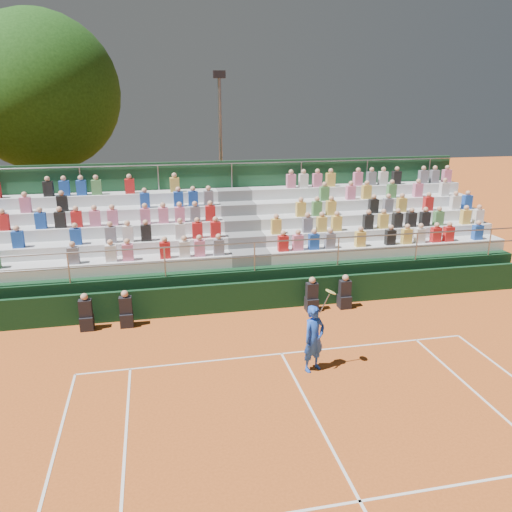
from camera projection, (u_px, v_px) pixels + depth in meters
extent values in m
plane|color=#C95B21|center=(282.00, 354.00, 13.91)|extent=(90.00, 90.00, 0.00)
cube|color=white|center=(282.00, 354.00, 13.90)|extent=(11.00, 0.06, 0.01)
cube|color=white|center=(318.00, 423.00, 10.91)|extent=(0.06, 6.40, 0.01)
cube|color=white|center=(360.00, 501.00, 8.77)|extent=(8.22, 0.06, 0.01)
cube|color=black|center=(258.00, 295.00, 16.75)|extent=(20.00, 0.15, 1.00)
cube|color=black|center=(87.00, 323.00, 15.35)|extent=(0.40, 0.40, 0.44)
cube|color=black|center=(85.00, 308.00, 15.21)|extent=(0.38, 0.25, 0.55)
sphere|color=tan|center=(84.00, 297.00, 15.09)|extent=(0.22, 0.22, 0.22)
cube|color=black|center=(127.00, 319.00, 15.58)|extent=(0.40, 0.40, 0.44)
cube|color=black|center=(126.00, 305.00, 15.44)|extent=(0.38, 0.25, 0.55)
sphere|color=tan|center=(125.00, 294.00, 15.32)|extent=(0.22, 0.22, 0.22)
cube|color=black|center=(311.00, 304.00, 16.75)|extent=(0.40, 0.40, 0.44)
cube|color=black|center=(312.00, 291.00, 16.61)|extent=(0.38, 0.25, 0.55)
sphere|color=tan|center=(312.00, 280.00, 16.50)|extent=(0.22, 0.22, 0.22)
cube|color=black|center=(344.00, 301.00, 16.98)|extent=(0.40, 0.40, 0.44)
cube|color=black|center=(345.00, 288.00, 16.84)|extent=(0.38, 0.25, 0.55)
sphere|color=tan|center=(346.00, 278.00, 16.72)|extent=(0.22, 0.22, 0.22)
cube|color=black|center=(242.00, 264.00, 19.62)|extent=(20.00, 5.20, 1.20)
cube|color=silver|center=(94.00, 267.00, 16.77)|extent=(9.30, 0.85, 0.42)
cube|color=silver|center=(388.00, 249.00, 18.85)|extent=(9.30, 0.85, 0.42)
cube|color=slate|center=(250.00, 257.00, 17.81)|extent=(1.40, 0.85, 0.42)
cube|color=silver|center=(95.00, 248.00, 17.44)|extent=(9.30, 0.85, 0.42)
cube|color=silver|center=(379.00, 232.00, 19.52)|extent=(9.30, 0.85, 0.42)
cube|color=slate|center=(245.00, 240.00, 18.48)|extent=(1.40, 0.85, 0.42)
cube|color=silver|center=(96.00, 231.00, 18.11)|extent=(9.30, 0.85, 0.42)
cube|color=silver|center=(371.00, 217.00, 20.19)|extent=(9.30, 0.85, 0.42)
cube|color=slate|center=(241.00, 224.00, 19.15)|extent=(1.40, 0.85, 0.42)
cube|color=silver|center=(97.00, 214.00, 18.78)|extent=(9.30, 0.85, 0.42)
cube|color=silver|center=(363.00, 203.00, 20.86)|extent=(9.30, 0.85, 0.42)
cube|color=slate|center=(237.00, 208.00, 19.82)|extent=(1.40, 0.85, 0.42)
cube|color=silver|center=(98.00, 199.00, 19.45)|extent=(9.30, 0.85, 0.42)
cube|color=silver|center=(356.00, 190.00, 21.54)|extent=(9.30, 0.85, 0.42)
cube|color=slate|center=(234.00, 194.00, 20.49)|extent=(1.40, 0.85, 0.42)
cube|color=#1B4729|center=(232.00, 213.00, 21.25)|extent=(20.00, 0.12, 4.40)
cylinder|color=gray|center=(254.00, 243.00, 16.76)|extent=(20.00, 0.05, 0.05)
cylinder|color=gray|center=(232.00, 163.00, 20.53)|extent=(20.00, 0.05, 0.05)
cube|color=slate|center=(73.00, 255.00, 16.37)|extent=(0.36, 0.24, 0.56)
cube|color=silver|center=(111.00, 253.00, 16.61)|extent=(0.36, 0.24, 0.56)
cube|color=pink|center=(128.00, 252.00, 16.71)|extent=(0.36, 0.24, 0.56)
cube|color=red|center=(165.00, 250.00, 16.95)|extent=(0.36, 0.24, 0.56)
cube|color=silver|center=(185.00, 249.00, 17.08)|extent=(0.36, 0.24, 0.56)
cube|color=pink|center=(200.00, 248.00, 17.18)|extent=(0.36, 0.24, 0.56)
cube|color=slate|center=(219.00, 247.00, 17.31)|extent=(0.36, 0.24, 0.56)
cube|color=#1E4CB2|center=(18.00, 239.00, 16.69)|extent=(0.36, 0.24, 0.56)
cube|color=#1E4CB2|center=(76.00, 236.00, 17.05)|extent=(0.36, 0.24, 0.56)
cube|color=slate|center=(111.00, 235.00, 17.27)|extent=(0.36, 0.24, 0.56)
cube|color=silver|center=(128.00, 234.00, 17.38)|extent=(0.36, 0.24, 0.56)
cube|color=black|center=(146.00, 233.00, 17.50)|extent=(0.36, 0.24, 0.56)
cube|color=silver|center=(180.00, 231.00, 17.74)|extent=(0.36, 0.24, 0.56)
cube|color=red|center=(197.00, 230.00, 17.85)|extent=(0.36, 0.24, 0.56)
cube|color=red|center=(216.00, 229.00, 17.98)|extent=(0.36, 0.24, 0.56)
cube|color=red|center=(3.00, 222.00, 17.24)|extent=(0.36, 0.24, 0.56)
cube|color=#1E4CB2|center=(41.00, 221.00, 17.48)|extent=(0.36, 0.24, 0.56)
cube|color=black|center=(60.00, 220.00, 17.60)|extent=(0.36, 0.24, 0.56)
cube|color=red|center=(77.00, 219.00, 17.71)|extent=(0.36, 0.24, 0.56)
cube|color=pink|center=(95.00, 218.00, 17.83)|extent=(0.36, 0.24, 0.56)
cube|color=pink|center=(113.00, 217.00, 17.95)|extent=(0.36, 0.24, 0.56)
cube|color=pink|center=(145.00, 216.00, 18.17)|extent=(0.36, 0.24, 0.56)
cube|color=pink|center=(163.00, 215.00, 18.30)|extent=(0.36, 0.24, 0.56)
cube|color=pink|center=(180.00, 215.00, 18.42)|extent=(0.36, 0.24, 0.56)
cube|color=slate|center=(195.00, 214.00, 18.53)|extent=(0.36, 0.24, 0.56)
cube|color=red|center=(210.00, 213.00, 18.64)|extent=(0.36, 0.24, 0.56)
cube|color=pink|center=(26.00, 205.00, 18.02)|extent=(0.36, 0.24, 0.56)
cube|color=black|center=(62.00, 203.00, 18.27)|extent=(0.36, 0.24, 0.56)
cube|color=#1E4CB2|center=(145.00, 200.00, 18.85)|extent=(0.36, 0.24, 0.56)
cube|color=#1E4CB2|center=(178.00, 199.00, 19.09)|extent=(0.36, 0.24, 0.56)
cube|color=#1E4CB2|center=(193.00, 199.00, 19.20)|extent=(0.36, 0.24, 0.56)
cube|color=slate|center=(209.00, 198.00, 19.32)|extent=(0.36, 0.24, 0.56)
cube|color=black|center=(48.00, 189.00, 18.83)|extent=(0.36, 0.24, 0.56)
cube|color=#1E4CB2|center=(64.00, 188.00, 18.94)|extent=(0.36, 0.24, 0.56)
cube|color=#1E4CB2|center=(81.00, 188.00, 19.06)|extent=(0.36, 0.24, 0.56)
cube|color=#4C8C4C|center=(97.00, 187.00, 19.17)|extent=(0.36, 0.24, 0.56)
cube|color=red|center=(130.00, 186.00, 19.41)|extent=(0.36, 0.24, 0.56)
cube|color=gold|center=(175.00, 185.00, 19.75)|extent=(0.36, 0.24, 0.56)
cube|color=red|center=(283.00, 243.00, 17.76)|extent=(0.36, 0.24, 0.56)
cube|color=pink|center=(298.00, 243.00, 17.87)|extent=(0.36, 0.24, 0.56)
cube|color=#1E4CB2|center=(314.00, 242.00, 17.98)|extent=(0.36, 0.24, 0.56)
cube|color=slate|center=(330.00, 241.00, 18.10)|extent=(0.36, 0.24, 0.56)
cube|color=gold|center=(360.00, 239.00, 18.33)|extent=(0.36, 0.24, 0.56)
cube|color=black|center=(390.00, 237.00, 18.56)|extent=(0.36, 0.24, 0.56)
cube|color=gold|center=(407.00, 236.00, 18.69)|extent=(0.36, 0.24, 0.56)
cube|color=silver|center=(420.00, 236.00, 18.80)|extent=(0.36, 0.24, 0.56)
cube|color=red|center=(436.00, 235.00, 18.92)|extent=(0.36, 0.24, 0.56)
cube|color=red|center=(449.00, 234.00, 19.03)|extent=(0.36, 0.24, 0.56)
cube|color=#1E4CB2|center=(477.00, 232.00, 19.27)|extent=(0.36, 0.24, 0.56)
cube|color=gold|center=(276.00, 226.00, 18.42)|extent=(0.36, 0.24, 0.56)
cube|color=slate|center=(307.00, 225.00, 18.65)|extent=(0.36, 0.24, 0.56)
cube|color=gold|center=(322.00, 224.00, 18.76)|extent=(0.36, 0.24, 0.56)
cube|color=gold|center=(337.00, 223.00, 18.88)|extent=(0.36, 0.24, 0.56)
cube|color=black|center=(368.00, 222.00, 19.13)|extent=(0.36, 0.24, 0.56)
cube|color=gold|center=(383.00, 221.00, 19.25)|extent=(0.36, 0.24, 0.56)
cube|color=black|center=(397.00, 220.00, 19.36)|extent=(0.36, 0.24, 0.56)
cube|color=black|center=(411.00, 220.00, 19.48)|extent=(0.36, 0.24, 0.56)
cube|color=black|center=(425.00, 219.00, 19.59)|extent=(0.36, 0.24, 0.56)
cube|color=#4C8C4C|center=(438.00, 218.00, 19.71)|extent=(0.36, 0.24, 0.56)
cube|color=gold|center=(465.00, 217.00, 19.94)|extent=(0.36, 0.24, 0.56)
cube|color=silver|center=(478.00, 216.00, 20.05)|extent=(0.36, 0.24, 0.56)
cube|color=gold|center=(301.00, 209.00, 19.32)|extent=(0.36, 0.24, 0.56)
cube|color=#4C8C4C|center=(317.00, 209.00, 19.45)|extent=(0.36, 0.24, 0.56)
cube|color=gold|center=(331.00, 208.00, 19.56)|extent=(0.36, 0.24, 0.56)
cube|color=black|center=(373.00, 206.00, 19.91)|extent=(0.36, 0.24, 0.56)
cube|color=slate|center=(388.00, 205.00, 20.03)|extent=(0.36, 0.24, 0.56)
cube|color=gold|center=(402.00, 205.00, 20.15)|extent=(0.36, 0.24, 0.56)
cube|color=red|center=(428.00, 204.00, 20.38)|extent=(0.36, 0.24, 0.56)
cube|color=silver|center=(455.00, 203.00, 20.61)|extent=(0.36, 0.24, 0.56)
cube|color=#1E4CB2|center=(467.00, 202.00, 20.72)|extent=(0.36, 0.24, 0.56)
cube|color=#4C8C4C|center=(324.00, 194.00, 20.23)|extent=(0.36, 0.24, 0.56)
cube|color=pink|center=(351.00, 193.00, 20.45)|extent=(0.36, 0.24, 0.56)
cube|color=gold|center=(366.00, 192.00, 20.59)|extent=(0.36, 0.24, 0.56)
cube|color=#4C8C4C|center=(391.00, 191.00, 20.81)|extent=(0.36, 0.24, 0.56)
cube|color=pink|center=(418.00, 190.00, 21.04)|extent=(0.36, 0.24, 0.56)
cube|color=silver|center=(444.00, 189.00, 21.28)|extent=(0.36, 0.24, 0.56)
cube|color=pink|center=(291.00, 181.00, 20.67)|extent=(0.36, 0.24, 0.56)
cube|color=silver|center=(303.00, 181.00, 20.78)|extent=(0.36, 0.24, 0.56)
cube|color=pink|center=(317.00, 180.00, 20.90)|extent=(0.36, 0.24, 0.56)
cube|color=gold|center=(330.00, 180.00, 21.01)|extent=(0.36, 0.24, 0.56)
cube|color=pink|center=(358.00, 179.00, 21.25)|extent=(0.36, 0.24, 0.56)
cube|color=slate|center=(371.00, 178.00, 21.37)|extent=(0.36, 0.24, 0.56)
cube|color=silver|center=(383.00, 178.00, 21.47)|extent=(0.36, 0.24, 0.56)
cube|color=black|center=(396.00, 178.00, 21.60)|extent=(0.36, 0.24, 0.56)
cube|color=slate|center=(423.00, 177.00, 21.84)|extent=(0.36, 0.24, 0.56)
cube|color=slate|center=(434.00, 176.00, 21.95)|extent=(0.36, 0.24, 0.56)
cube|color=pink|center=(447.00, 176.00, 22.06)|extent=(0.36, 0.24, 0.56)
imported|color=blue|center=(314.00, 339.00, 12.84)|extent=(0.77, 0.66, 1.79)
cylinder|color=gray|center=(325.00, 303.00, 12.60)|extent=(0.26, 0.03, 0.51)
cylinder|color=#E5D866|center=(331.00, 292.00, 12.54)|extent=(0.26, 0.28, 0.14)
cylinder|color=#3D2816|center=(53.00, 197.00, 25.45)|extent=(0.50, 0.50, 4.16)
sphere|color=#153A0F|center=(40.00, 92.00, 23.94)|extent=(7.49, 7.49, 7.49)
cylinder|color=gray|center=(221.00, 160.00, 25.31)|extent=(0.16, 0.16, 7.82)
cube|color=black|center=(219.00, 74.00, 24.10)|extent=(0.60, 0.25, 0.35)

